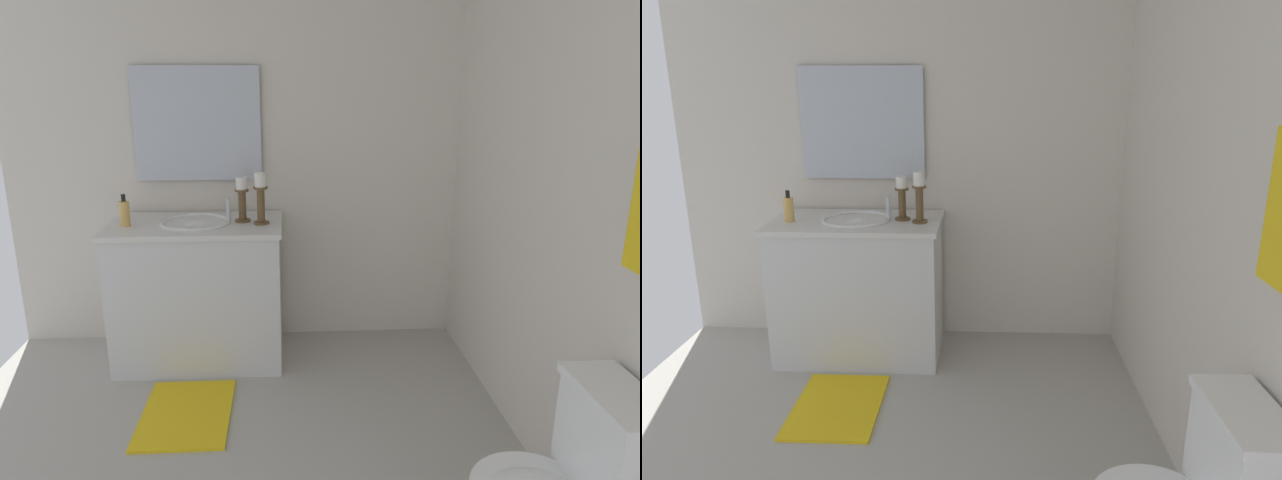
{
  "view_description": "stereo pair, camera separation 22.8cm",
  "coord_description": "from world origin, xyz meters",
  "views": [
    {
      "loc": [
        1.99,
        0.3,
        1.62
      ],
      "look_at": [
        -0.2,
        0.44,
        0.99
      ],
      "focal_mm": 31.2,
      "sensor_mm": 36.0,
      "label": 1
    },
    {
      "loc": [
        1.99,
        0.53,
        1.62
      ],
      "look_at": [
        -0.2,
        0.44,
        0.99
      ],
      "focal_mm": 31.2,
      "sensor_mm": 36.0,
      "label": 2
    }
  ],
  "objects": [
    {
      "name": "soap_bottle",
      "position": [
        -1.09,
        -0.6,
        0.92
      ],
      "size": [
        0.06,
        0.06,
        0.18
      ],
      "color": "#E5B259",
      "rests_on": "vanity_cabinet"
    },
    {
      "name": "floor",
      "position": [
        0.0,
        0.0,
        -0.01
      ],
      "size": [
        2.92,
        2.79,
        0.02
      ],
      "primitive_type": "cube",
      "color": "#B2ADA3",
      "rests_on": "ground"
    },
    {
      "name": "mirror",
      "position": [
        -1.41,
        -0.22,
        1.38
      ],
      "size": [
        0.02,
        0.75,
        0.67
      ],
      "primitive_type": "cube",
      "color": "silver"
    },
    {
      "name": "wall_left",
      "position": [
        -1.46,
        0.0,
        1.23
      ],
      "size": [
        0.04,
        2.79,
        2.45
      ],
      "primitive_type": "cube",
      "color": "silver",
      "rests_on": "ground"
    },
    {
      "name": "bath_mat",
      "position": [
        -0.51,
        -0.22,
        0.01
      ],
      "size": [
        0.6,
        0.44,
        0.02
      ],
      "primitive_type": "cube",
      "color": "yellow",
      "rests_on": "ground"
    },
    {
      "name": "candle_holder_short",
      "position": [
        -1.15,
        0.05,
        0.98
      ],
      "size": [
        0.09,
        0.09,
        0.26
      ],
      "color": "brown",
      "rests_on": "vanity_cabinet"
    },
    {
      "name": "vanity_cabinet",
      "position": [
        -1.13,
        -0.22,
        0.42
      ],
      "size": [
        0.58,
        0.99,
        0.84
      ],
      "color": "silver",
      "rests_on": "ground"
    },
    {
      "name": "candle_holder_tall",
      "position": [
        -1.09,
        0.16,
        1.0
      ],
      "size": [
        0.09,
        0.09,
        0.29
      ],
      "color": "brown",
      "rests_on": "vanity_cabinet"
    },
    {
      "name": "wall_back",
      "position": [
        0.0,
        1.39,
        1.23
      ],
      "size": [
        2.92,
        0.04,
        2.45
      ],
      "primitive_type": "cube",
      "color": "silver",
      "rests_on": "ground"
    },
    {
      "name": "sink_basin",
      "position": [
        -1.13,
        -0.22,
        0.8
      ],
      "size": [
        0.4,
        0.4,
        0.24
      ],
      "color": "white",
      "rests_on": "vanity_cabinet"
    }
  ]
}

